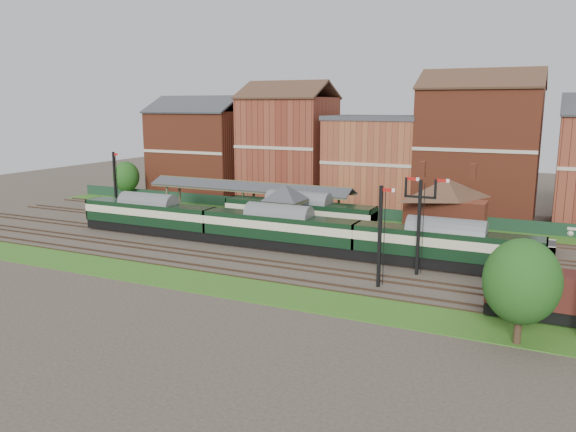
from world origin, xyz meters
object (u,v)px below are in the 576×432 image
at_px(semaphore_bracket, 419,221).
at_px(dmu_train, 279,228).
at_px(platform_railcar, 299,214).
at_px(goods_van_a, 533,289).
at_px(signal_box, 285,211).

height_order(semaphore_bracket, dmu_train, semaphore_bracket).
distance_m(semaphore_bracket, platform_railcar, 17.65).
xyz_separation_m(semaphore_bracket, goods_van_a, (9.04, -6.50, -2.63)).
xyz_separation_m(signal_box, dmu_train, (0.86, -3.25, -1.02)).
xyz_separation_m(semaphore_bracket, platform_railcar, (-15.00, 9.00, -2.33)).
height_order(signal_box, dmu_train, signal_box).
relative_size(dmu_train, goods_van_a, 8.28).
distance_m(signal_box, semaphore_bracket, 16.16).
bearing_deg(semaphore_bracket, dmu_train, 170.00).
bearing_deg(dmu_train, semaphore_bracket, -10.00).
distance_m(semaphore_bracket, goods_van_a, 11.44).
bearing_deg(signal_box, platform_railcar, 89.36).
bearing_deg(dmu_train, goods_van_a, -21.19).
height_order(signal_box, goods_van_a, signal_box).
distance_m(semaphore_bracket, dmu_train, 14.60).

